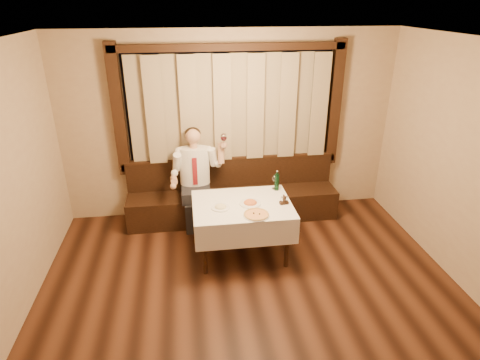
{
  "coord_description": "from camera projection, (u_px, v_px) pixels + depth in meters",
  "views": [
    {
      "loc": [
        -0.66,
        -2.81,
        3.17
      ],
      "look_at": [
        0.0,
        1.9,
        1.0
      ],
      "focal_mm": 30.0,
      "sensor_mm": 36.0,
      "label": 1
    }
  ],
  "objects": [
    {
      "name": "green_bottle",
      "position": [
        277.0,
        182.0,
        5.47
      ],
      "size": [
        0.06,
        0.06,
        0.29
      ],
      "rotation": [
        0.0,
        0.0,
        -0.37
      ],
      "color": "#0D3F1D",
      "rests_on": "dining_table"
    },
    {
      "name": "pasta_cream",
      "position": [
        220.0,
        206.0,
        5.03
      ],
      "size": [
        0.24,
        0.24,
        0.08
      ],
      "rotation": [
        0.0,
        0.0,
        -0.08
      ],
      "color": "white",
      "rests_on": "dining_table"
    },
    {
      "name": "pizza",
      "position": [
        256.0,
        215.0,
        4.86
      ],
      "size": [
        0.32,
        0.32,
        0.03
      ],
      "rotation": [
        0.0,
        0.0,
        0.09
      ],
      "color": "white",
      "rests_on": "dining_table"
    },
    {
      "name": "cruet_caddy",
      "position": [
        284.0,
        201.0,
        5.13
      ],
      "size": [
        0.12,
        0.07,
        0.12
      ],
      "rotation": [
        0.0,
        0.0,
        0.13
      ],
      "color": "black",
      "rests_on": "dining_table"
    },
    {
      "name": "banquette",
      "position": [
        233.0,
        199.0,
        6.26
      ],
      "size": [
        3.2,
        0.61,
        0.94
      ],
      "color": "black",
      "rests_on": "ground"
    },
    {
      "name": "dining_table",
      "position": [
        242.0,
        211.0,
        5.19
      ],
      "size": [
        1.27,
        0.97,
        0.76
      ],
      "color": "black",
      "rests_on": "ground"
    },
    {
      "name": "pasta_red",
      "position": [
        250.0,
        201.0,
        5.12
      ],
      "size": [
        0.28,
        0.28,
        0.09
      ],
      "rotation": [
        0.0,
        0.0,
        -0.37
      ],
      "color": "white",
      "rests_on": "dining_table"
    },
    {
      "name": "table_wine_glass",
      "position": [
        275.0,
        179.0,
        5.49
      ],
      "size": [
        0.08,
        0.08,
        0.21
      ],
      "rotation": [
        0.0,
        0.0,
        -0.21
      ],
      "color": "white",
      "rests_on": "dining_table"
    },
    {
      "name": "room",
      "position": [
        252.0,
        173.0,
        4.18
      ],
      "size": [
        5.01,
        6.01,
        2.81
      ],
      "color": "black",
      "rests_on": "ground"
    },
    {
      "name": "seated_man",
      "position": [
        195.0,
        171.0,
        5.88
      ],
      "size": [
        0.83,
        0.62,
        1.48
      ],
      "color": "black",
      "rests_on": "ground"
    }
  ]
}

